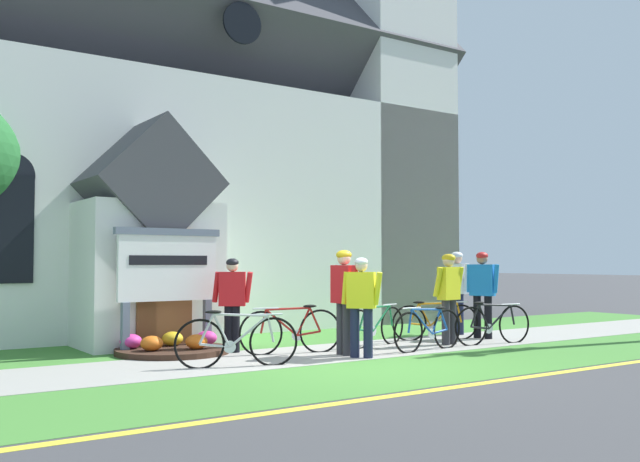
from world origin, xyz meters
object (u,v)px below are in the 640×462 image
(church_sign, at_px, (168,270))
(cyclist_in_white_jersey, at_px, (361,300))
(bicycle_red, at_px, (376,326))
(cyclist_in_green_jersey, at_px, (449,291))
(roadside_conifer, at_px, (382,159))
(bicycle_blue, at_px, (291,331))
(bicycle_orange, at_px, (435,321))
(cyclist_in_red_jersey, at_px, (344,293))
(cyclist_in_orange_jersey, at_px, (482,287))
(bicycle_black, at_px, (236,341))
(cyclist_in_yellow_jersey, at_px, (232,298))
(cyclist_in_blue_jersey, at_px, (457,286))
(bicycle_silver, at_px, (493,324))
(bicycle_green, at_px, (428,329))

(church_sign, bearing_deg, cyclist_in_white_jersey, -47.25)
(church_sign, relative_size, bicycle_red, 1.25)
(cyclist_in_green_jersey, bearing_deg, roadside_conifer, 57.86)
(bicycle_blue, bearing_deg, bicycle_orange, 2.78)
(cyclist_in_red_jersey, bearing_deg, bicycle_blue, 130.28)
(cyclist_in_white_jersey, bearing_deg, roadside_conifer, 48.97)
(bicycle_blue, distance_m, cyclist_in_orange_jersey, 4.39)
(cyclist_in_red_jersey, bearing_deg, bicycle_orange, 16.72)
(church_sign, xyz_separation_m, roadside_conifer, (9.83, 6.27, 3.46))
(bicycle_red, distance_m, bicycle_black, 3.33)
(cyclist_in_yellow_jersey, relative_size, cyclist_in_blue_jersey, 0.91)
(bicycle_silver, relative_size, cyclist_in_orange_jersey, 1.00)
(bicycle_blue, xyz_separation_m, bicycle_orange, (3.41, 0.17, -0.02))
(bicycle_green, relative_size, cyclist_in_white_jersey, 1.06)
(roadside_conifer, bearing_deg, cyclist_in_yellow_jersey, -142.18)
(cyclist_in_green_jersey, height_order, roadside_conifer, roadside_conifer)
(cyclist_in_yellow_jersey, height_order, roadside_conifer, roadside_conifer)
(bicycle_orange, bearing_deg, bicycle_green, -137.42)
(bicycle_blue, xyz_separation_m, roadside_conifer, (8.20, 7.62, 4.46))
(cyclist_in_yellow_jersey, relative_size, roadside_conifer, 0.21)
(bicycle_blue, height_order, cyclist_in_white_jersey, cyclist_in_white_jersey)
(church_sign, bearing_deg, bicycle_orange, -13.24)
(church_sign, relative_size, cyclist_in_green_jersey, 1.25)
(bicycle_blue, relative_size, cyclist_in_blue_jersey, 0.99)
(bicycle_green, xyz_separation_m, roadside_conifer, (6.05, 8.61, 4.48))
(church_sign, distance_m, bicycle_green, 4.56)
(cyclist_in_white_jersey, distance_m, cyclist_in_red_jersey, 0.41)
(church_sign, height_order, cyclist_in_red_jersey, church_sign)
(cyclist_in_yellow_jersey, xyz_separation_m, cyclist_in_green_jersey, (3.81, -1.24, 0.06))
(bicycle_blue, distance_m, cyclist_in_green_jersey, 3.16)
(cyclist_in_green_jersey, bearing_deg, bicycle_orange, 64.13)
(cyclist_in_white_jersey, xyz_separation_m, roadside_conifer, (7.58, 8.70, 3.92))
(bicycle_green, distance_m, cyclist_in_white_jersey, 1.62)
(cyclist_in_green_jersey, bearing_deg, bicycle_black, -177.08)
(bicycle_green, xyz_separation_m, cyclist_in_blue_jersey, (2.35, 1.63, 0.66))
(bicycle_red, relative_size, bicycle_silver, 0.97)
(church_sign, distance_m, cyclist_in_yellow_jersey, 1.20)
(bicycle_green, xyz_separation_m, cyclist_in_orange_jersey, (2.18, 0.77, 0.65))
(cyclist_in_green_jersey, bearing_deg, church_sign, 157.52)
(bicycle_silver, distance_m, cyclist_in_red_jersey, 3.27)
(bicycle_blue, height_order, bicycle_green, bicycle_blue)
(cyclist_in_red_jersey, bearing_deg, cyclist_in_white_jersey, -83.05)
(church_sign, relative_size, cyclist_in_red_jersey, 1.22)
(cyclist_in_yellow_jersey, bearing_deg, bicycle_silver, -19.90)
(bicycle_silver, xyz_separation_m, cyclist_in_white_jersey, (-3.14, -0.10, 0.55))
(cyclist_in_red_jersey, relative_size, cyclist_in_blue_jersey, 0.99)
(bicycle_black, distance_m, cyclist_in_orange_jersey, 5.85)
(bicycle_green, bearing_deg, bicycle_black, 177.12)
(bicycle_red, bearing_deg, roadside_conifer, 49.95)
(bicycle_blue, xyz_separation_m, cyclist_in_green_jersey, (3.05, -0.58, 0.60))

